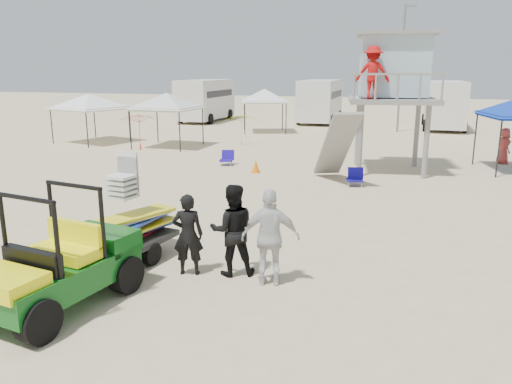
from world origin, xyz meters
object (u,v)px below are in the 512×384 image
(surf_trailer, at_px, (129,223))
(lifeguard_tower, at_px, (391,72))
(utility_cart, at_px, (54,256))
(man_left, at_px, (188,235))

(surf_trailer, relative_size, lifeguard_tower, 0.46)
(utility_cart, distance_m, lifeguard_tower, 15.29)
(surf_trailer, height_order, man_left, surf_trailer)
(utility_cart, relative_size, lifeguard_tower, 0.55)
(man_left, xyz_separation_m, lifeguard_tower, (3.24, 12.17, 3.12))
(utility_cart, height_order, man_left, utility_cart)
(utility_cart, bearing_deg, man_left, 53.23)
(utility_cart, distance_m, surf_trailer, 2.34)
(man_left, bearing_deg, surf_trailer, -26.91)
(man_left, relative_size, lifeguard_tower, 0.31)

